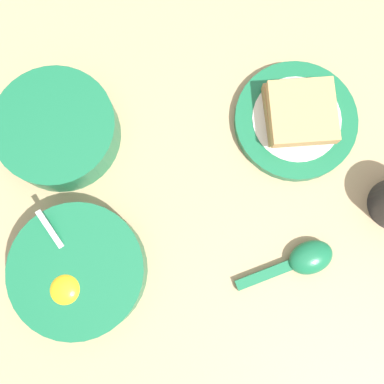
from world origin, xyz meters
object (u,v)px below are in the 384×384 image
(egg_bowl, at_px, (79,271))
(soup_spoon, at_px, (303,260))
(toast_plate, at_px, (295,121))
(toast_sandwich, at_px, (300,112))
(congee_bowl, at_px, (58,129))

(egg_bowl, height_order, soup_spoon, egg_bowl)
(toast_plate, relative_size, toast_sandwich, 1.51)
(soup_spoon, height_order, congee_bowl, congee_bowl)
(congee_bowl, bearing_deg, soup_spoon, -49.40)
(egg_bowl, xyz_separation_m, toast_plate, (0.35, 0.09, -0.02))
(egg_bowl, relative_size, soup_spoon, 1.26)
(toast_sandwich, distance_m, soup_spoon, 0.20)
(toast_sandwich, relative_size, soup_spoon, 0.84)
(toast_plate, height_order, toast_sandwich, toast_sandwich)
(egg_bowl, relative_size, congee_bowl, 1.06)
(toast_sandwich, bearing_deg, soup_spoon, -110.69)
(egg_bowl, xyz_separation_m, soup_spoon, (0.28, -0.10, -0.01))
(egg_bowl, bearing_deg, soup_spoon, -18.82)
(toast_plate, xyz_separation_m, congee_bowl, (-0.31, 0.10, 0.02))
(egg_bowl, distance_m, soup_spoon, 0.30)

